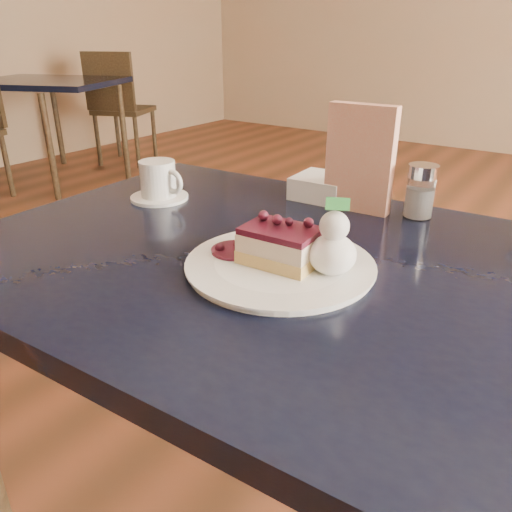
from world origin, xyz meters
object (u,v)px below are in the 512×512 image
Objects in this scene: cheesecake_slice at (280,246)px; dessert_plate at (280,266)px; coffee_set at (159,182)px; bg_table_far_left at (60,171)px; main_table at (293,298)px.

dessert_plate is at bearing 87.24° from cheesecake_slice.
coffee_set is 0.08× the size of bg_table_far_left.
cheesecake_slice is (0.00, -0.00, 0.04)m from dessert_plate.
cheesecake_slice is 3.79m from bg_table_far_left.
cheesecake_slice reaches higher than dessert_plate.
dessert_plate is at bearing -19.46° from coffee_set.
coffee_set is (-0.44, 0.15, -0.00)m from cheesecake_slice.
bg_table_far_left reaches higher than main_table.
dessert_plate is at bearing -50.60° from bg_table_far_left.
coffee_set is at bearing 160.54° from dessert_plate.
cheesecake_slice reaches higher than bg_table_far_left.
cheesecake_slice is at bearing -90.00° from dessert_plate.
bg_table_far_left is (-2.85, 1.59, -0.75)m from coffee_set.
bg_table_far_left is at bearing 152.03° from dessert_plate.
coffee_set is 3.34m from bg_table_far_left.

